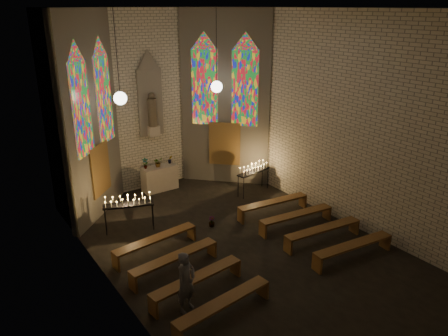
{
  "coord_description": "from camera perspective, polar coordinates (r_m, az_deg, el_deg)",
  "views": [
    {
      "loc": [
        -7.14,
        -9.53,
        7.07
      ],
      "look_at": [
        0.17,
        1.09,
        2.24
      ],
      "focal_mm": 35.0,
      "sensor_mm": 36.0,
      "label": 1
    }
  ],
  "objects": [
    {
      "name": "floor",
      "position": [
        13.85,
        2.02,
        -10.19
      ],
      "size": [
        12.0,
        12.0,
        0.0
      ],
      "primitive_type": "plane",
      "color": "black",
      "rests_on": "ground"
    },
    {
      "name": "room",
      "position": [
        15.13,
        -5.47,
        7.61
      ],
      "size": [
        8.22,
        12.43,
        7.0
      ],
      "color": "beige",
      "rests_on": "ground"
    },
    {
      "name": "altar",
      "position": [
        17.85,
        -8.4,
        -1.31
      ],
      "size": [
        1.4,
        0.6,
        1.0
      ],
      "primitive_type": "cube",
      "color": "beige",
      "rests_on": "ground"
    },
    {
      "name": "flower_vase_left",
      "position": [
        17.45,
        -10.26,
        0.6
      ],
      "size": [
        0.27,
        0.22,
        0.45
      ],
      "primitive_type": "imported",
      "rotation": [
        0.0,
        0.0,
        -0.29
      ],
      "color": "#4C723F",
      "rests_on": "altar"
    },
    {
      "name": "flower_vase_center",
      "position": [
        17.6,
        -8.62,
        0.77
      ],
      "size": [
        0.38,
        0.34,
        0.39
      ],
      "primitive_type": "imported",
      "rotation": [
        0.0,
        0.0,
        0.13
      ],
      "color": "#4C723F",
      "rests_on": "altar"
    },
    {
      "name": "flower_vase_right",
      "position": [
        17.92,
        -7.07,
        1.12
      ],
      "size": [
        0.21,
        0.18,
        0.33
      ],
      "primitive_type": "imported",
      "rotation": [
        0.0,
        0.0,
        -0.22
      ],
      "color": "#4C723F",
      "rests_on": "altar"
    },
    {
      "name": "aisle_flower_pot",
      "position": [
        14.91,
        -1.62,
        -7.01
      ],
      "size": [
        0.27,
        0.27,
        0.36
      ],
      "primitive_type": "imported",
      "rotation": [
        0.0,
        0.0,
        -0.41
      ],
      "color": "#4C723F",
      "rests_on": "ground"
    },
    {
      "name": "votive_stand_left",
      "position": [
        14.63,
        -12.42,
        -4.39
      ],
      "size": [
        1.67,
        0.93,
        1.2
      ],
      "rotation": [
        0.0,
        0.0,
        -0.36
      ],
      "color": "black",
      "rests_on": "ground"
    },
    {
      "name": "votive_stand_right",
      "position": [
        17.25,
        3.88,
        -0.21
      ],
      "size": [
        1.59,
        0.65,
        1.14
      ],
      "rotation": [
        0.0,
        0.0,
        0.19
      ],
      "color": "black",
      "rests_on": "ground"
    },
    {
      "name": "pew_left_0",
      "position": [
        13.45,
        -8.93,
        -9.36
      ],
      "size": [
        2.77,
        0.68,
        0.53
      ],
      "rotation": [
        0.0,
        0.0,
        0.11
      ],
      "color": "brown",
      "rests_on": "ground"
    },
    {
      "name": "pew_right_0",
      "position": [
        15.72,
        6.43,
        -4.63
      ],
      "size": [
        2.77,
        0.68,
        0.53
      ],
      "rotation": [
        0.0,
        0.0,
        -0.11
      ],
      "color": "brown",
      "rests_on": "ground"
    },
    {
      "name": "pew_left_1",
      "position": [
        12.52,
        -6.46,
        -11.68
      ],
      "size": [
        2.77,
        0.68,
        0.53
      ],
      "rotation": [
        0.0,
        0.0,
        0.11
      ],
      "color": "brown",
      "rests_on": "ground"
    },
    {
      "name": "pew_right_1",
      "position": [
        14.93,
        9.44,
        -6.21
      ],
      "size": [
        2.77,
        0.68,
        0.53
      ],
      "rotation": [
        0.0,
        0.0,
        -0.11
      ],
      "color": "brown",
      "rests_on": "ground"
    },
    {
      "name": "pew_left_2",
      "position": [
        11.64,
        -3.56,
        -14.33
      ],
      "size": [
        2.77,
        0.68,
        0.53
      ],
      "rotation": [
        0.0,
        0.0,
        0.11
      ],
      "color": "brown",
      "rests_on": "ground"
    },
    {
      "name": "pew_right_2",
      "position": [
        14.2,
        12.8,
        -7.94
      ],
      "size": [
        2.77,
        0.68,
        0.53
      ],
      "rotation": [
        0.0,
        0.0,
        -0.11
      ],
      "color": "brown",
      "rests_on": "ground"
    },
    {
      "name": "pew_left_3",
      "position": [
        10.82,
        -0.11,
        -17.35
      ],
      "size": [
        2.77,
        0.68,
        0.53
      ],
      "rotation": [
        0.0,
        0.0,
        0.11
      ],
      "color": "brown",
      "rests_on": "ground"
    },
    {
      "name": "pew_right_3",
      "position": [
        13.54,
        16.53,
        -9.81
      ],
      "size": [
        2.77,
        0.68,
        0.53
      ],
      "rotation": [
        0.0,
        0.0,
        -0.11
      ],
      "color": "brown",
      "rests_on": "ground"
    },
    {
      "name": "visitor",
      "position": [
        10.92,
        -4.97,
        -14.64
      ],
      "size": [
        0.68,
        0.56,
        1.59
      ],
      "primitive_type": "imported",
      "rotation": [
        0.0,
        0.0,
        0.36
      ],
      "color": "#555560",
      "rests_on": "ground"
    }
  ]
}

